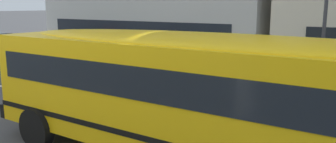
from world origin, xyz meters
TOP-DOWN VIEW (x-y plane):
  - ground_plane at (0.00, 0.00)m, footprint 400.00×400.00m
  - sidewalk_far at (0.00, 7.14)m, footprint 120.00×3.00m
  - lane_centreline at (0.00, 0.00)m, footprint 110.00×0.16m
  - school_bus at (2.42, -1.96)m, footprint 12.89×3.05m
  - parked_car_green_by_entrance at (-11.36, 4.68)m, footprint 3.90×1.88m

SIDE VIEW (x-z plane):
  - ground_plane at x=0.00m, z-range 0.00..0.00m
  - lane_centreline at x=0.00m, z-range 0.00..0.01m
  - sidewalk_far at x=0.00m, z-range 0.00..0.01m
  - parked_car_green_by_entrance at x=-11.36m, z-range 0.02..1.66m
  - school_bus at x=2.42m, z-range 0.27..3.15m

